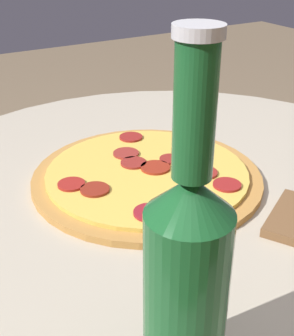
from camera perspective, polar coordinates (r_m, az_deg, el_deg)
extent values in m
cylinder|color=#B2A893|center=(0.68, 4.10, -3.55)|extent=(0.90, 0.90, 0.02)
cylinder|color=#B77F3D|center=(0.69, 0.00, -1.10)|extent=(0.34, 0.34, 0.01)
cylinder|color=#E0BC4C|center=(0.69, 0.00, -0.52)|extent=(0.30, 0.30, 0.01)
cylinder|color=maroon|center=(0.71, -1.65, 0.64)|extent=(0.04, 0.04, 0.00)
cylinder|color=maroon|center=(0.68, 6.83, -0.57)|extent=(0.04, 0.04, 0.00)
cylinder|color=maroon|center=(0.66, -9.20, -1.96)|extent=(0.04, 0.04, 0.00)
cylinder|color=maroon|center=(0.79, -1.98, 3.78)|extent=(0.04, 0.04, 0.00)
cylinder|color=maroon|center=(0.64, -6.37, -2.61)|extent=(0.04, 0.04, 0.00)
cylinder|color=maroon|center=(0.74, -2.58, 1.79)|extent=(0.04, 0.04, 0.00)
cylinder|color=maroon|center=(0.59, 0.34, -5.45)|extent=(0.04, 0.04, 0.00)
cylinder|color=maroon|center=(0.62, 6.19, -3.43)|extent=(0.04, 0.04, 0.00)
cylinder|color=maroon|center=(0.66, 9.73, -2.03)|extent=(0.04, 0.04, 0.00)
cylinder|color=maroon|center=(0.69, 1.02, 0.06)|extent=(0.04, 0.04, 0.00)
cylinder|color=maroon|center=(0.72, 2.85, 1.08)|extent=(0.03, 0.03, 0.00)
cylinder|color=maroon|center=(0.76, 5.54, 2.69)|extent=(0.04, 0.04, 0.00)
cylinder|color=#195628|center=(0.37, 4.68, -15.98)|extent=(0.07, 0.07, 0.16)
cone|color=#195628|center=(0.32, 5.33, -3.38)|extent=(0.07, 0.07, 0.03)
cylinder|color=#195628|center=(0.29, 5.84, 6.77)|extent=(0.03, 0.03, 0.09)
cylinder|color=silver|center=(0.28, 6.34, 16.29)|extent=(0.03, 0.03, 0.01)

